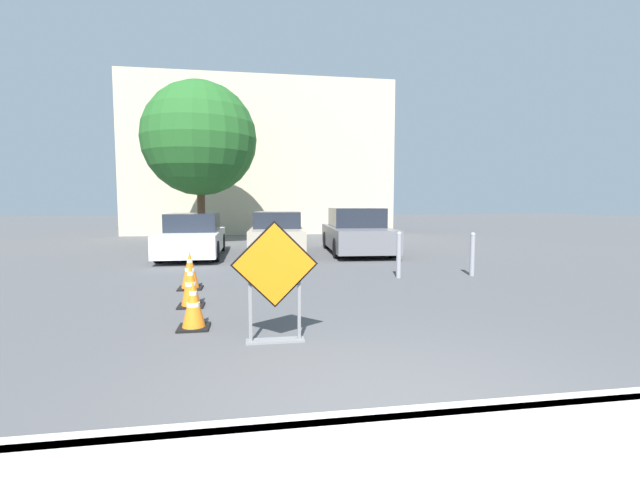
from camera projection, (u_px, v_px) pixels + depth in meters
name	position (u px, v px, depth m)	size (l,w,h in m)	color
ground_plane	(291.00, 259.00, 13.05)	(96.00, 96.00, 0.00)	#4C4C4F
curb_lip	(416.00, 420.00, 3.20)	(22.23, 0.20, 0.14)	beige
road_closed_sign	(275.00, 276.00, 5.13)	(1.05, 0.20, 1.49)	black
traffic_cone_nearest	(193.00, 305.00, 5.76)	(0.41, 0.41, 0.66)	black
traffic_cone_second	(191.00, 285.00, 6.98)	(0.41, 0.41, 0.75)	black
traffic_cone_third	(190.00, 270.00, 8.42)	(0.46, 0.46, 0.76)	black
parked_car_nearest	(193.00, 237.00, 13.63)	(1.79, 4.56, 1.37)	white
parked_car_second	(277.00, 234.00, 14.52)	(2.00, 4.17, 1.40)	#A39984
parked_car_third	(356.00, 232.00, 14.62)	(2.19, 4.79, 1.52)	slate
bollard_nearest	(399.00, 254.00, 9.66)	(0.12, 0.12, 1.06)	gray
bollard_second	(472.00, 253.00, 9.94)	(0.12, 0.12, 1.02)	gray
building_facade_backdrop	(261.00, 160.00, 25.01)	(14.57, 5.00, 8.43)	beige
street_tree_behind_lot	(200.00, 139.00, 17.72)	(4.69, 4.69, 6.70)	#513823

